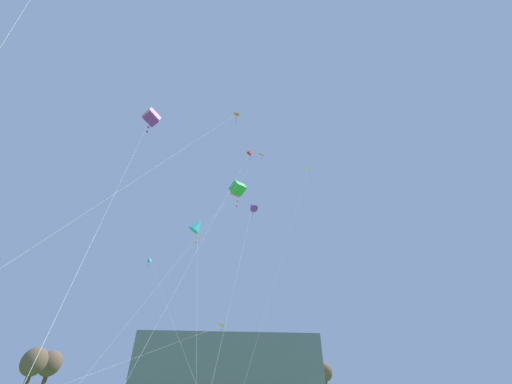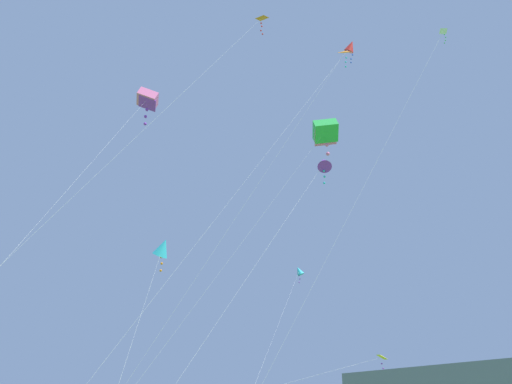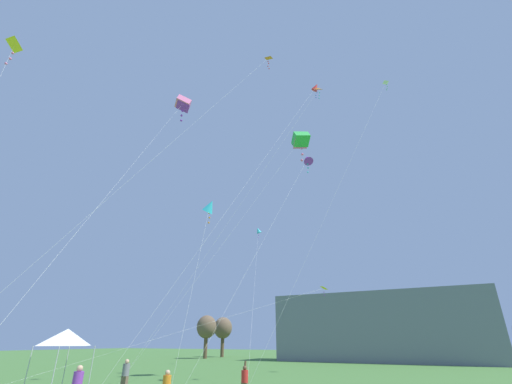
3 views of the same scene
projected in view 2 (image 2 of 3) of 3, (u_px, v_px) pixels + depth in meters
The scene contains 10 objects.
kite_white_delta_0 at pixel (434, 50), 33.16m from camera, with size 9.61×10.11×24.99m.
kite_yellow_delta_1 at pixel (374, 359), 36.80m from camera, with size 11.40×26.19×8.00m.
kite_green_box_2 at pixel (325, 132), 37.59m from camera, with size 9.84×12.46×22.15m.
kite_red_diamond_3 at pixel (350, 47), 40.76m from camera, with size 7.19×18.41×29.09m.
kite_pink_box_4 at pixel (147, 100), 37.76m from camera, with size 5.72×15.84×24.04m.
kite_purple_diamond_5 at pixel (324, 163), 33.13m from camera, with size 3.89×12.21×18.05m.
kite_cyan_diamond_6 at pixel (299, 271), 52.05m from camera, with size 11.47×23.68×17.75m.
kite_orange_delta_8 at pixel (342, 58), 36.72m from camera, with size 11.72×10.54×25.94m.
kite_orange_delta_9 at pixel (255, 25), 35.91m from camera, with size 7.87×17.33×27.53m.
kite_cyan_diamond_10 at pixel (163, 248), 27.21m from camera, with size 2.01×4.71×11.52m.
Camera 2 is at (22.17, -8.30, 1.91)m, focal length 40.00 mm.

